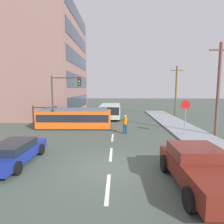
{
  "coord_description": "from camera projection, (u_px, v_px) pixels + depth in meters",
  "views": [
    {
      "loc": [
        0.36,
        -9.23,
        3.96
      ],
      "look_at": [
        -0.13,
        9.53,
        1.67
      ],
      "focal_mm": 30.64,
      "sensor_mm": 36.0,
      "label": 1
    }
  ],
  "objects": [
    {
      "name": "stop_sign",
      "position": [
        185.0,
        110.0,
        15.85
      ],
      "size": [
        0.76,
        0.07,
        2.88
      ],
      "color": "gray",
      "rests_on": "sidewalk_curb_right"
    },
    {
      "name": "lane_stripe_0",
      "position": [
        108.0,
        188.0,
        7.66
      ],
      "size": [
        0.16,
        2.4,
        0.01
      ],
      "primitive_type": "cube",
      "color": "silver",
      "rests_on": "ground"
    },
    {
      "name": "pickup_truck_parked",
      "position": [
        200.0,
        168.0,
        7.64
      ],
      "size": [
        2.37,
        5.05,
        1.55
      ],
      "color": "maroon",
      "rests_on": "ground"
    },
    {
      "name": "traffic_light_mast",
      "position": [
        64.0,
        93.0,
        17.77
      ],
      "size": [
        2.78,
        0.33,
        5.16
      ],
      "color": "#333333",
      "rests_on": "ground"
    },
    {
      "name": "pedestrian_crossing",
      "position": [
        125.0,
        123.0,
        16.8
      ],
      "size": [
        0.47,
        0.36,
        1.67
      ],
      "color": "navy",
      "rests_on": "ground"
    },
    {
      "name": "city_bus",
      "position": [
        110.0,
        111.0,
        25.43
      ],
      "size": [
        2.57,
        5.97,
        1.87
      ],
      "color": "#AAC0B1",
      "rests_on": "ground"
    },
    {
      "name": "corner_building",
      "position": [
        20.0,
        63.0,
        29.58
      ],
      "size": [
        18.05,
        16.61,
        16.0
      ],
      "color": "#906860",
      "rests_on": "ground"
    },
    {
      "name": "sidewalk_curb_right",
      "position": [
        197.0,
        137.0,
        15.41
      ],
      "size": [
        3.2,
        36.0,
        0.14
      ],
      "primitive_type": "cube",
      "color": "gray",
      "rests_on": "ground"
    },
    {
      "name": "ground_plane",
      "position": [
        113.0,
        128.0,
        19.57
      ],
      "size": [
        120.0,
        120.0,
        0.0
      ],
      "primitive_type": "plane",
      "color": "#455047"
    },
    {
      "name": "lane_stripe_2",
      "position": [
        112.0,
        137.0,
        15.6
      ],
      "size": [
        0.16,
        2.4,
        0.01
      ],
      "primitive_type": "cube",
      "color": "silver",
      "rests_on": "ground"
    },
    {
      "name": "utility_pole_near",
      "position": [
        218.0,
        88.0,
        15.58
      ],
      "size": [
        1.8,
        0.24,
        7.64
      ],
      "color": "brown",
      "rests_on": "ground"
    },
    {
      "name": "lane_stripe_4",
      "position": [
        115.0,
        113.0,
        31.17
      ],
      "size": [
        0.16,
        2.4,
        0.01
      ],
      "primitive_type": "cube",
      "color": "silver",
      "rests_on": "ground"
    },
    {
      "name": "utility_pole_mid",
      "position": [
        176.0,
        90.0,
        27.89
      ],
      "size": [
        1.8,
        0.24,
        7.21
      ],
      "color": "brown",
      "rests_on": "ground"
    },
    {
      "name": "streetcar_tram",
      "position": [
        75.0,
        118.0,
        19.24
      ],
      "size": [
        7.18,
        2.6,
        1.98
      ],
      "color": "#F05A15",
      "rests_on": "ground"
    },
    {
      "name": "parked_sedan_mid",
      "position": [
        67.0,
        116.0,
        23.27
      ],
      "size": [
        1.99,
        4.61,
        1.19
      ],
      "color": "black",
      "rests_on": "ground"
    },
    {
      "name": "parked_sedan_near",
      "position": [
        14.0,
        152.0,
        10.11
      ],
      "size": [
        1.96,
        4.54,
        1.19
      ],
      "color": "navy",
      "rests_on": "ground"
    },
    {
      "name": "lane_stripe_1",
      "position": [
        111.0,
        154.0,
        11.63
      ],
      "size": [
        0.16,
        2.4,
        0.01
      ],
      "primitive_type": "cube",
      "color": "silver",
      "rests_on": "ground"
    },
    {
      "name": "lane_stripe_3",
      "position": [
        114.0,
        119.0,
        25.22
      ],
      "size": [
        0.16,
        2.4,
        0.01
      ],
      "primitive_type": "cube",
      "color": "silver",
      "rests_on": "ground"
    }
  ]
}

